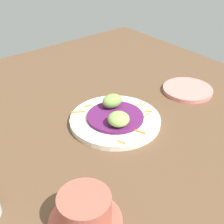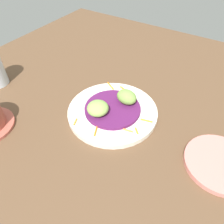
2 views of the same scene
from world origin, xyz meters
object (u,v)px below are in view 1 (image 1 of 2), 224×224
main_plate (115,120)px  guac_scoop_center (119,119)px  side_plate_small (188,90)px  terracotta_bowl (85,212)px  guac_scoop_left (112,101)px

main_plate → guac_scoop_center: (1.96, 3.65, 3.15)cm
guac_scoop_center → side_plate_small: 29.53cm
side_plate_small → terracotta_bowl: size_ratio=1.14×
terracotta_bowl → side_plate_small: bearing=-159.1°
guac_scoop_center → terracotta_bowl: size_ratio=0.41×
main_plate → guac_scoop_left: (-1.96, -3.65, 3.33)cm
guac_scoop_left → side_plate_small: guac_scoop_left is taller
guac_scoop_left → guac_scoop_center: (3.92, 7.30, -0.17)cm
terracotta_bowl → main_plate: bearing=-139.0°
main_plate → side_plate_small: main_plate is taller
side_plate_small → terracotta_bowl: 54.50cm
main_plate → guac_scoop_center: size_ratio=4.35×
guac_scoop_left → side_plate_small: bearing=169.4°
guac_scoop_left → terracotta_bowl: size_ratio=0.42×
guac_scoop_left → guac_scoop_center: 8.29cm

